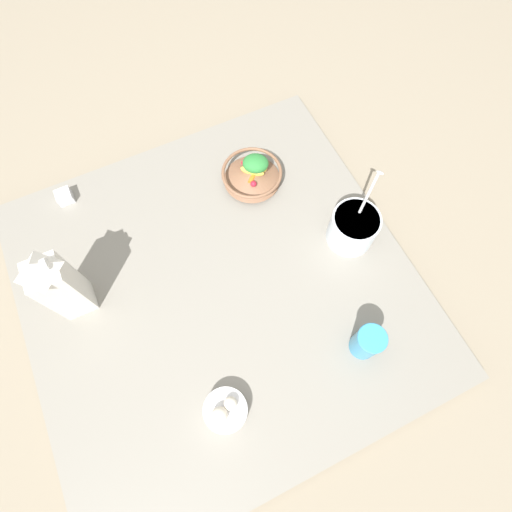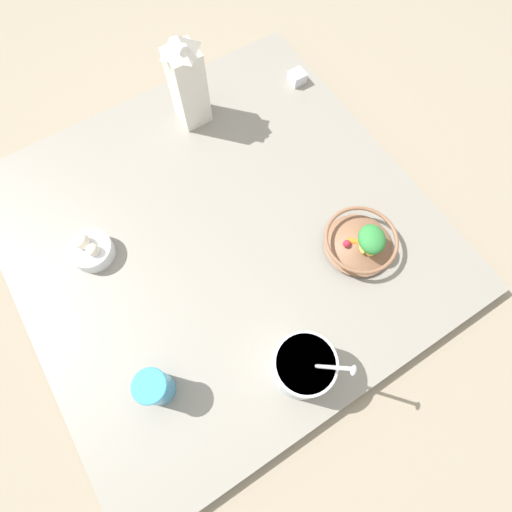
# 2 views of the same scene
# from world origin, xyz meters

# --- Properties ---
(ground_plane) EXTENTS (6.00, 6.00, 0.00)m
(ground_plane) POSITION_xyz_m (0.00, 0.00, 0.00)
(ground_plane) COLOR gray
(countertop) EXTENTS (1.05, 1.05, 0.03)m
(countertop) POSITION_xyz_m (0.00, 0.00, 0.02)
(countertop) COLOR gray
(countertop) RESTS_ON ground_plane
(fruit_bowl) EXTENTS (0.19, 0.19, 0.09)m
(fruit_bowl) POSITION_xyz_m (0.28, -0.23, 0.07)
(fruit_bowl) COLOR brown
(fruit_bowl) RESTS_ON countertop
(milk_carton) EXTENTS (0.08, 0.08, 0.27)m
(milk_carton) POSITION_xyz_m (0.12, 0.36, 0.17)
(milk_carton) COLOR silver
(milk_carton) RESTS_ON countertop
(yogurt_tub) EXTENTS (0.13, 0.14, 0.24)m
(yogurt_tub) POSITION_xyz_m (-0.02, -0.40, 0.10)
(yogurt_tub) COLOR silver
(yogurt_tub) RESTS_ON countertop
(drinking_cup) EXTENTS (0.07, 0.07, 0.11)m
(drinking_cup) POSITION_xyz_m (-0.32, -0.27, 0.09)
(drinking_cup) COLOR #3893C6
(drinking_cup) RESTS_ON countertop
(spice_jar) EXTENTS (0.04, 0.04, 0.03)m
(spice_jar) POSITION_xyz_m (0.46, 0.31, 0.05)
(spice_jar) COLOR silver
(spice_jar) RESTS_ON countertop
(garlic_bowl) EXTENTS (0.11, 0.11, 0.07)m
(garlic_bowl) POSITION_xyz_m (-0.31, 0.11, 0.06)
(garlic_bowl) COLOR white
(garlic_bowl) RESTS_ON countertop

